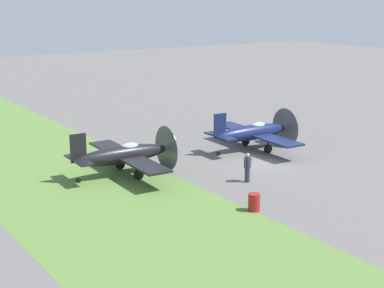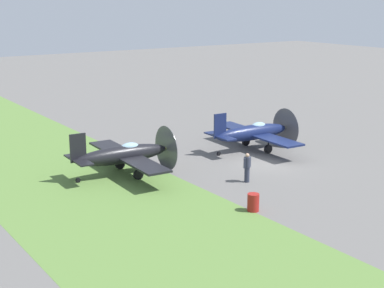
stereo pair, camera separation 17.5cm
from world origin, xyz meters
name	(u,v)px [view 1 (the left image)]	position (x,y,z in m)	size (l,w,h in m)	color
ground_plane	(269,162)	(0.00, 0.00, 0.00)	(160.00, 160.00, 0.00)	#605E5B
grass_verge	(98,197)	(0.00, -12.18, 0.00)	(120.00, 11.00, 0.01)	#567A38
airplane_lead	(254,132)	(-3.07, 1.23, 1.27)	(8.49, 6.73, 3.03)	#141E47
airplane_wingman	(124,155)	(-2.86, -9.07, 1.27)	(8.50, 6.74, 3.03)	black
ground_crew_chief	(247,167)	(2.41, -3.85, 0.91)	(0.38, 0.62, 1.73)	#2D3342
fuel_drum	(254,202)	(6.26, -6.61, 0.45)	(0.60, 0.60, 0.90)	maroon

